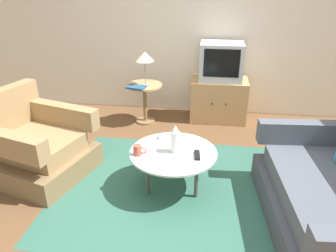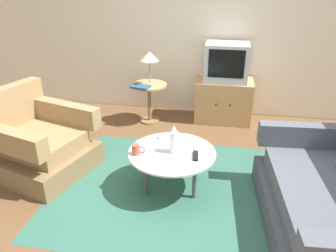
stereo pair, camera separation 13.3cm
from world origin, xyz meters
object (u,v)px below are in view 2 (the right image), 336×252
object	(u,v)px
side_table	(149,95)
tv_remote_dark	(196,156)
book	(140,87)
armchair	(37,144)
vase	(174,139)
tv_stand	(224,100)
coffee_table	(172,155)
table_lamp	(150,57)
television	(227,62)
tv_remote_silver	(166,136)
mug	(136,149)

from	to	relation	value
side_table	tv_remote_dark	xyz separation A→B (m)	(0.81, -1.57, 0.02)
book	armchair	bearing A→B (deg)	-110.38
vase	side_table	bearing A→B (deg)	111.61
armchair	tv_stand	bearing A→B (deg)	147.58
coffee_table	table_lamp	world-z (taller)	table_lamp
television	book	size ratio (longest dim) A/B	2.13
side_table	tv_stand	xyz separation A→B (m)	(1.01, 0.25, -0.10)
coffee_table	table_lamp	xyz separation A→B (m)	(-0.56, 1.49, 0.55)
tv_stand	tv_remote_silver	distance (m)	1.59
vase	book	distance (m)	1.51
tv_stand	vase	size ratio (longest dim) A/B	2.82
table_lamp	book	distance (m)	0.40
tv_stand	book	distance (m)	1.20
armchair	coffee_table	distance (m)	1.46
coffee_table	side_table	size ratio (longest dim) A/B	1.48
table_lamp	tv_remote_dark	distance (m)	1.80
side_table	vase	size ratio (longest dim) A/B	2.03
coffee_table	vase	world-z (taller)	vase
television	book	world-z (taller)	television
television	tv_remote_silver	bearing A→B (deg)	-110.11
tv_remote_dark	side_table	bearing A→B (deg)	-158.75
table_lamp	mug	world-z (taller)	table_lamp
coffee_table	tv_stand	distance (m)	1.82
side_table	book	world-z (taller)	book
mug	armchair	bearing A→B (deg)	169.81
tv_stand	tv_remote_dark	xyz separation A→B (m)	(-0.20, -1.82, 0.12)
television	mug	size ratio (longest dim) A/B	4.65
tv_stand	book	xyz separation A→B (m)	(-1.09, -0.42, 0.27)
television	mug	bearing A→B (deg)	-111.59
side_table	vase	distance (m)	1.64
mug	tv_remote_silver	world-z (taller)	mug
armchair	table_lamp	world-z (taller)	table_lamp
vase	mug	bearing A→B (deg)	-162.56
tv_remote_dark	armchair	bearing A→B (deg)	-101.25
vase	tv_remote_dark	distance (m)	0.25
vase	coffee_table	bearing A→B (deg)	169.36
book	tv_remote_silver	bearing A→B (deg)	-50.84
book	side_table	bearing A→B (deg)	78.63
mug	tv_remote_dark	distance (m)	0.54
table_lamp	vase	size ratio (longest dim) A/B	1.65
television	side_table	bearing A→B (deg)	-166.19
tv_remote_silver	table_lamp	bearing A→B (deg)	-104.49
tv_remote_dark	tv_stand	bearing A→B (deg)	167.50
side_table	tv_remote_silver	xyz separation A→B (m)	(0.47, -1.24, 0.02)
side_table	television	bearing A→B (deg)	13.81
television	coffee_table	bearing A→B (deg)	-103.68
coffee_table	tv_stand	bearing A→B (deg)	76.35
tv_stand	television	xyz separation A→B (m)	(-0.00, -0.00, 0.55)
vase	book	xyz separation A→B (m)	(-0.68, 1.35, 0.03)
coffee_table	table_lamp	size ratio (longest dim) A/B	1.82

